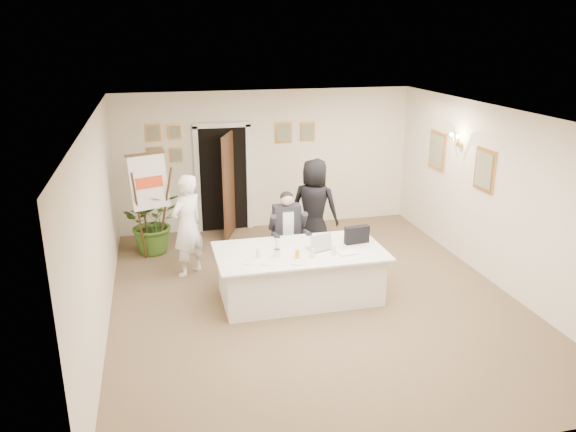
% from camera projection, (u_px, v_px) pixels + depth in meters
% --- Properties ---
extents(floor, '(7.00, 7.00, 0.00)m').
position_uv_depth(floor, '(313.00, 298.00, 8.60)').
color(floor, brown).
rests_on(floor, ground).
extents(ceiling, '(6.00, 7.00, 0.02)m').
position_uv_depth(ceiling, '(316.00, 114.00, 7.72)').
color(ceiling, white).
rests_on(ceiling, wall_back).
extents(wall_back, '(6.00, 0.10, 2.80)m').
position_uv_depth(wall_back, '(267.00, 160.00, 11.39)').
color(wall_back, white).
rests_on(wall_back, floor).
extents(wall_front, '(6.00, 0.10, 2.80)m').
position_uv_depth(wall_front, '(425.00, 329.00, 4.93)').
color(wall_front, white).
rests_on(wall_front, floor).
extents(wall_left, '(0.10, 7.00, 2.80)m').
position_uv_depth(wall_left, '(99.00, 227.00, 7.49)').
color(wall_left, white).
rests_on(wall_left, floor).
extents(wall_right, '(0.10, 7.00, 2.80)m').
position_uv_depth(wall_right, '(498.00, 198.00, 8.83)').
color(wall_right, white).
rests_on(wall_right, floor).
extents(doorway, '(1.14, 0.86, 2.20)m').
position_uv_depth(doorway, '(225.00, 182.00, 11.14)').
color(doorway, black).
rests_on(doorway, floor).
extents(pictures_back_wall, '(3.40, 0.06, 0.80)m').
position_uv_depth(pictures_back_wall, '(227.00, 140.00, 11.04)').
color(pictures_back_wall, '#CC9045').
rests_on(pictures_back_wall, wall_back).
extents(pictures_right_wall, '(0.06, 2.20, 0.80)m').
position_uv_depth(pictures_right_wall, '(459.00, 160.00, 9.82)').
color(pictures_right_wall, '#CC9045').
rests_on(pictures_right_wall, wall_right).
extents(wall_sconce, '(0.20, 0.30, 0.24)m').
position_uv_depth(wall_sconce, '(457.00, 140.00, 9.69)').
color(wall_sconce, gold).
rests_on(wall_sconce, wall_right).
extents(conference_table, '(2.52, 1.35, 0.78)m').
position_uv_depth(conference_table, '(300.00, 274.00, 8.50)').
color(conference_table, white).
rests_on(conference_table, floor).
extents(seated_man, '(0.69, 0.73, 1.42)m').
position_uv_depth(seated_man, '(287.00, 232.00, 9.33)').
color(seated_man, black).
rests_on(seated_man, floor).
extents(flip_chart, '(0.68, 0.53, 1.89)m').
position_uv_depth(flip_chart, '(149.00, 212.00, 9.85)').
color(flip_chart, '#3D2813').
rests_on(flip_chart, floor).
extents(standing_man, '(0.75, 0.72, 1.72)m').
position_uv_depth(standing_man, '(187.00, 226.00, 9.17)').
color(standing_man, white).
rests_on(standing_man, floor).
extents(standing_woman, '(1.04, 0.95, 1.78)m').
position_uv_depth(standing_woman, '(314.00, 208.00, 10.02)').
color(standing_woman, black).
rests_on(standing_woman, floor).
extents(potted_palm, '(1.14, 1.01, 1.17)m').
position_uv_depth(potted_palm, '(154.00, 222.00, 10.21)').
color(potted_palm, '#3A6220').
rests_on(potted_palm, floor).
extents(laptop, '(0.46, 0.46, 0.28)m').
position_uv_depth(laptop, '(319.00, 240.00, 8.42)').
color(laptop, '#B7BABC').
rests_on(laptop, conference_table).
extents(laptop_bag, '(0.40, 0.15, 0.27)m').
position_uv_depth(laptop_bag, '(357.00, 235.00, 8.63)').
color(laptop_bag, black).
rests_on(laptop_bag, conference_table).
extents(paper_stack, '(0.29, 0.22, 0.03)m').
position_uv_depth(paper_stack, '(348.00, 253.00, 8.26)').
color(paper_stack, white).
rests_on(paper_stack, conference_table).
extents(plate_left, '(0.22, 0.22, 0.01)m').
position_uv_depth(plate_left, '(250.00, 262.00, 7.93)').
color(plate_left, white).
rests_on(plate_left, conference_table).
extents(plate_mid, '(0.22, 0.22, 0.01)m').
position_uv_depth(plate_mid, '(267.00, 263.00, 7.91)').
color(plate_mid, white).
rests_on(plate_mid, conference_table).
extents(plate_near, '(0.24, 0.24, 0.01)m').
position_uv_depth(plate_near, '(298.00, 262.00, 7.93)').
color(plate_near, white).
rests_on(plate_near, conference_table).
extents(glass_a, '(0.07, 0.07, 0.14)m').
position_uv_depth(glass_a, '(258.00, 253.00, 8.10)').
color(glass_a, silver).
rests_on(glass_a, conference_table).
extents(glass_b, '(0.06, 0.06, 0.14)m').
position_uv_depth(glass_b, '(313.00, 253.00, 8.10)').
color(glass_b, silver).
rests_on(glass_b, conference_table).
extents(glass_c, '(0.08, 0.08, 0.14)m').
position_uv_depth(glass_c, '(334.00, 251.00, 8.19)').
color(glass_c, silver).
rests_on(glass_c, conference_table).
extents(glass_d, '(0.07, 0.07, 0.14)m').
position_uv_depth(glass_d, '(277.00, 243.00, 8.46)').
color(glass_d, silver).
rests_on(glass_d, conference_table).
extents(oj_glass, '(0.08, 0.08, 0.13)m').
position_uv_depth(oj_glass, '(297.00, 255.00, 8.05)').
color(oj_glass, orange).
rests_on(oj_glass, conference_table).
extents(steel_jug, '(0.10, 0.10, 0.11)m').
position_uv_depth(steel_jug, '(277.00, 253.00, 8.14)').
color(steel_jug, silver).
rests_on(steel_jug, conference_table).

